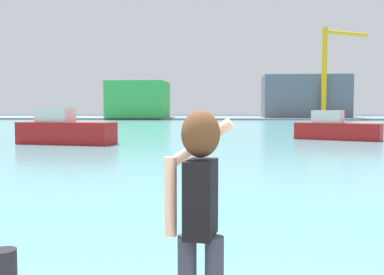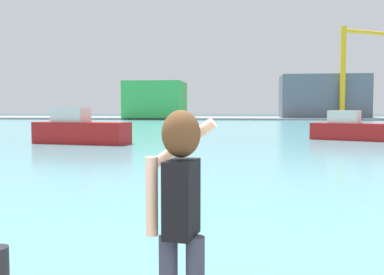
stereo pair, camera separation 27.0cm
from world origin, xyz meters
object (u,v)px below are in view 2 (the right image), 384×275
at_px(boat_moored_2, 353,129).
at_px(warehouse_right, 323,97).
at_px(boat_moored, 80,130).
at_px(warehouse_left, 156,100).
at_px(person_photographer, 180,203).
at_px(port_crane, 348,63).

height_order(boat_moored_2, warehouse_right, warehouse_right).
bearing_deg(boat_moored, warehouse_left, 107.03).
xyz_separation_m(person_photographer, warehouse_left, (-18.13, 85.93, 2.28)).
distance_m(boat_moored, warehouse_left, 61.75).
bearing_deg(warehouse_left, warehouse_right, 7.00).
xyz_separation_m(warehouse_right, port_crane, (3.59, -5.62, 6.02)).
relative_size(boat_moored, warehouse_right, 0.39).
height_order(warehouse_right, port_crane, port_crane).
height_order(person_photographer, port_crane, port_crane).
distance_m(boat_moored, warehouse_right, 70.13).
height_order(person_photographer, warehouse_right, warehouse_right).
bearing_deg(boat_moored_2, warehouse_right, 108.55).
bearing_deg(boat_moored_2, warehouse_left, 140.45).
distance_m(person_photographer, boat_moored, 26.82).
bearing_deg(boat_moored_2, port_crane, 104.14).
height_order(boat_moored, port_crane, port_crane).
bearing_deg(person_photographer, port_crane, -4.77).
height_order(boat_moored, boat_moored_2, boat_moored).
distance_m(boat_moored, boat_moored_2, 18.99).
distance_m(warehouse_left, warehouse_right, 33.46).
bearing_deg(boat_moored_2, person_photographer, -79.10).
relative_size(boat_moored_2, warehouse_right, 0.37).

